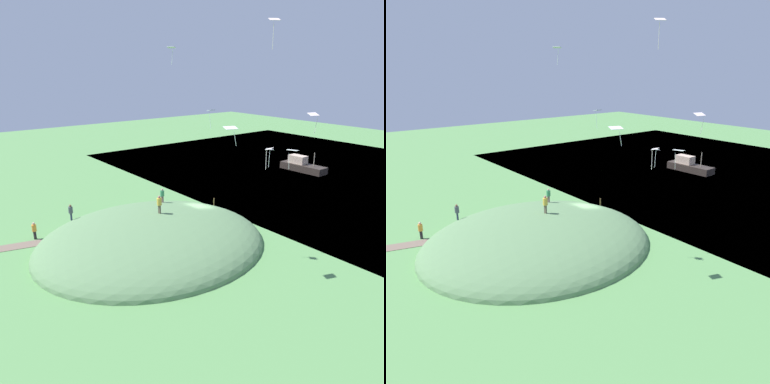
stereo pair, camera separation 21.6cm
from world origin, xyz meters
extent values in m
plane|color=#558A4B|center=(0.00, 0.00, 0.00)|extent=(160.00, 160.00, 0.00)
cube|color=#3E6180|center=(-30.02, 0.00, -0.20)|extent=(51.90, 80.00, 0.40)
ellipsoid|color=#5B8052|center=(7.18, 1.59, 0.00)|extent=(22.38, 19.78, 5.02)
cube|color=#302722|center=(-27.08, -6.77, 0.56)|extent=(2.59, 7.65, 1.11)
cube|color=#C1A58F|center=(-27.04, -7.91, 1.76)|extent=(1.73, 2.88, 1.29)
cylinder|color=gray|center=(-27.14, -4.88, 2.24)|extent=(0.14, 0.14, 2.24)
cube|color=brown|center=(5.70, 0.69, 2.91)|extent=(0.20, 0.29, 0.87)
cylinder|color=gold|center=(5.70, 0.69, 3.69)|extent=(0.57, 0.57, 0.69)
sphere|color=#A4665D|center=(5.70, 0.69, 4.16)|extent=(0.26, 0.26, 0.26)
cube|color=#242E42|center=(12.00, -6.29, 1.48)|extent=(0.14, 0.24, 0.83)
cylinder|color=#434950|center=(12.00, -6.29, 2.22)|extent=(0.45, 0.45, 0.65)
sphere|color=brown|center=(12.00, -6.29, 2.67)|extent=(0.25, 0.25, 0.25)
cube|color=black|center=(15.75, -6.35, 0.42)|extent=(0.27, 0.22, 0.84)
cylinder|color=orange|center=(15.75, -6.35, 1.18)|extent=(0.58, 0.58, 0.67)
sphere|color=#D59E88|center=(15.75, -6.35, 1.64)|extent=(0.25, 0.25, 0.25)
cube|color=brown|center=(2.93, -2.97, 2.39)|extent=(0.21, 0.27, 0.75)
cylinder|color=#338250|center=(2.93, -2.97, 3.07)|extent=(0.57, 0.57, 0.60)
sphere|color=tan|center=(2.93, -2.97, 3.48)|extent=(0.23, 0.23, 0.23)
cube|color=white|center=(5.21, 9.91, 11.88)|extent=(1.14, 0.95, 0.17)
cylinder|color=white|center=(4.98, 10.19, 11.08)|extent=(0.20, 0.14, 1.10)
cube|color=silver|center=(-0.22, 9.06, 9.51)|extent=(0.89, 0.77, 0.15)
cylinder|color=silver|center=(-0.03, 8.93, 8.51)|extent=(0.23, 0.24, 1.61)
cube|color=#F6DACF|center=(0.78, 9.65, 19.59)|extent=(0.98, 0.89, 0.22)
cylinder|color=#F6DACF|center=(0.73, 9.57, 18.41)|extent=(0.15, 0.12, 1.94)
cube|color=white|center=(6.57, 4.37, 17.63)|extent=(0.74, 0.77, 0.13)
cylinder|color=white|center=(6.47, 4.32, 16.91)|extent=(0.10, 0.10, 1.14)
cube|color=silver|center=(-7.27, 6.06, 8.02)|extent=(1.10, 1.30, 0.11)
cylinder|color=silver|center=(-6.98, 5.93, 6.90)|extent=(0.13, 0.25, 1.68)
cube|color=white|center=(-3.63, -2.63, 11.59)|extent=(0.86, 0.60, 0.15)
cylinder|color=white|center=(-3.39, -2.53, 10.50)|extent=(0.06, 0.27, 1.75)
cube|color=white|center=(-7.85, 7.76, 11.78)|extent=(1.17, 0.93, 0.27)
cylinder|color=white|center=(-8.15, 7.96, 10.69)|extent=(0.13, 0.23, 1.67)
cube|color=white|center=(-3.74, 6.09, 8.56)|extent=(0.55, 0.72, 0.10)
cylinder|color=white|center=(-3.88, 5.94, 7.56)|extent=(0.16, 0.09, 1.67)
cylinder|color=brown|center=(-4.44, -2.82, 0.50)|extent=(0.14, 0.14, 0.99)
camera|label=1|loc=(25.26, 31.08, 16.14)|focal=36.69mm
camera|label=2|loc=(25.09, 31.21, 16.14)|focal=36.69mm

